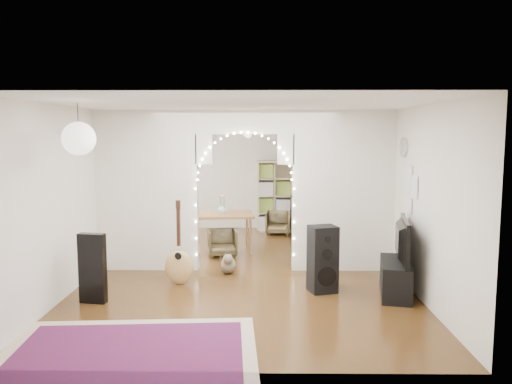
{
  "coord_description": "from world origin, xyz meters",
  "views": [
    {
      "loc": [
        0.28,
        -8.34,
        2.31
      ],
      "look_at": [
        0.18,
        0.3,
        1.3
      ],
      "focal_mm": 35.0,
      "sensor_mm": 36.0,
      "label": 1
    }
  ],
  "objects_px": {
    "media_console": "(395,278)",
    "acoustic_guitar": "(179,254)",
    "bookcase": "(291,195)",
    "dining_table": "(222,217)",
    "dining_chair_left": "(222,243)",
    "floor_speaker": "(323,259)",
    "dining_chair_right": "(278,223)"
  },
  "relations": [
    {
      "from": "media_console",
      "to": "dining_chair_right",
      "type": "bearing_deg",
      "value": 120.5
    },
    {
      "from": "acoustic_guitar",
      "to": "floor_speaker",
      "type": "height_order",
      "value": "acoustic_guitar"
    },
    {
      "from": "floor_speaker",
      "to": "dining_table",
      "type": "distance_m",
      "value": 3.0
    },
    {
      "from": "media_console",
      "to": "dining_chair_left",
      "type": "xyz_separation_m",
      "value": [
        -2.67,
        2.32,
        0.0
      ]
    },
    {
      "from": "bookcase",
      "to": "dining_table",
      "type": "relative_size",
      "value": 1.29
    },
    {
      "from": "media_console",
      "to": "dining_table",
      "type": "height_order",
      "value": "dining_table"
    },
    {
      "from": "bookcase",
      "to": "dining_table",
      "type": "bearing_deg",
      "value": -131.48
    },
    {
      "from": "acoustic_guitar",
      "to": "floor_speaker",
      "type": "relative_size",
      "value": 1.13
    },
    {
      "from": "floor_speaker",
      "to": "dining_table",
      "type": "xyz_separation_m",
      "value": [
        -1.66,
        2.49,
        0.2
      ]
    },
    {
      "from": "dining_chair_left",
      "to": "dining_chair_right",
      "type": "distance_m",
      "value": 2.38
    },
    {
      "from": "dining_chair_left",
      "to": "acoustic_guitar",
      "type": "bearing_deg",
      "value": -115.41
    },
    {
      "from": "dining_table",
      "to": "dining_chair_left",
      "type": "height_order",
      "value": "dining_table"
    },
    {
      "from": "dining_chair_left",
      "to": "media_console",
      "type": "bearing_deg",
      "value": -50.7
    },
    {
      "from": "dining_table",
      "to": "dining_chair_right",
      "type": "xyz_separation_m",
      "value": [
        1.15,
        1.77,
        -0.42
      ]
    },
    {
      "from": "floor_speaker",
      "to": "dining_chair_left",
      "type": "distance_m",
      "value": 2.72
    },
    {
      "from": "acoustic_guitar",
      "to": "dining_table",
      "type": "bearing_deg",
      "value": 101.34
    },
    {
      "from": "media_console",
      "to": "dining_chair_left",
      "type": "height_order",
      "value": "dining_chair_left"
    },
    {
      "from": "acoustic_guitar",
      "to": "dining_chair_left",
      "type": "relative_size",
      "value": 2.01
    },
    {
      "from": "floor_speaker",
      "to": "media_console",
      "type": "distance_m",
      "value": 1.06
    },
    {
      "from": "dining_chair_left",
      "to": "bookcase",
      "type": "bearing_deg",
      "value": 50.56
    },
    {
      "from": "dining_table",
      "to": "acoustic_guitar",
      "type": "bearing_deg",
      "value": -110.2
    },
    {
      "from": "acoustic_guitar",
      "to": "dining_chair_right",
      "type": "bearing_deg",
      "value": 91.5
    },
    {
      "from": "dining_table",
      "to": "floor_speaker",
      "type": "bearing_deg",
      "value": -63.6
    },
    {
      "from": "media_console",
      "to": "acoustic_guitar",
      "type": "bearing_deg",
      "value": -177.25
    },
    {
      "from": "floor_speaker",
      "to": "dining_table",
      "type": "relative_size",
      "value": 0.76
    },
    {
      "from": "floor_speaker",
      "to": "bookcase",
      "type": "xyz_separation_m",
      "value": [
        -0.18,
        4.72,
        0.35
      ]
    },
    {
      "from": "dining_chair_left",
      "to": "dining_chair_right",
      "type": "xyz_separation_m",
      "value": [
        1.13,
        2.1,
        0.01
      ]
    },
    {
      "from": "acoustic_guitar",
      "to": "bookcase",
      "type": "distance_m",
      "value": 4.84
    },
    {
      "from": "acoustic_guitar",
      "to": "dining_chair_left",
      "type": "bearing_deg",
      "value": 98.46
    },
    {
      "from": "media_console",
      "to": "dining_chair_right",
      "type": "relative_size",
      "value": 1.73
    },
    {
      "from": "floor_speaker",
      "to": "media_console",
      "type": "xyz_separation_m",
      "value": [
        1.03,
        -0.16,
        -0.24
      ]
    },
    {
      "from": "dining_table",
      "to": "dining_chair_left",
      "type": "relative_size",
      "value": 2.34
    }
  ]
}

